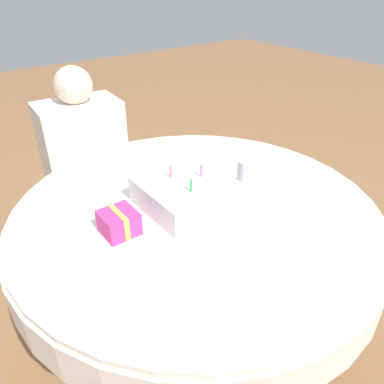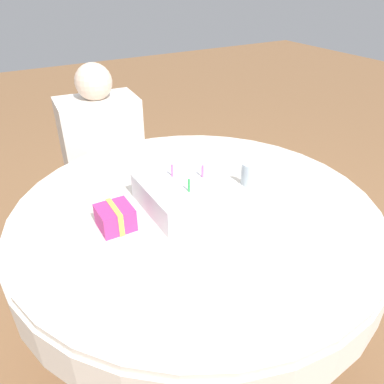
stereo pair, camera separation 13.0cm
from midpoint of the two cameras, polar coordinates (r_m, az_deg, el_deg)
The scene contains 7 objects.
ground_plane at distance 1.87m, azimuth -1.69°, elevation -22.20°, with size 12.00×12.00×0.00m, color #8C603D.
dining_table at distance 1.38m, azimuth -2.13°, elevation -5.20°, with size 1.31×1.31×0.77m.
chair at distance 2.23m, azimuth -17.58°, elevation 1.92°, with size 0.43×0.43×0.86m.
person at distance 2.07m, azimuth -17.72°, elevation 5.67°, with size 0.42×0.37×1.10m.
birthday_cake at distance 1.32m, azimuth -3.72°, elevation -0.25°, with size 0.30×0.30×0.14m.
drinking_glass at distance 1.41m, azimuth 5.50°, elevation 2.54°, with size 0.06×0.06×0.12m.
gift_box at distance 1.22m, azimuth -14.12°, elevation -4.64°, with size 0.11×0.11×0.08m.
Camera 1 is at (-0.68, -0.88, 1.50)m, focal length 35.00 mm.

